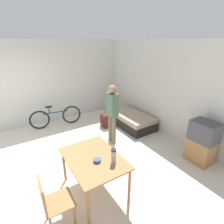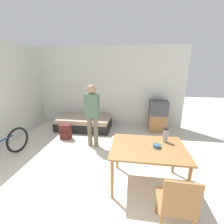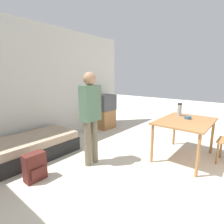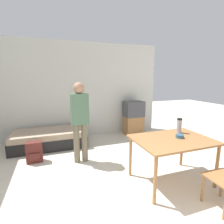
% 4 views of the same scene
% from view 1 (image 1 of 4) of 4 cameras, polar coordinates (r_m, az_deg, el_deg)
% --- Properties ---
extents(ground_plane, '(20.00, 20.00, 0.00)m').
position_cam_1_polar(ground_plane, '(4.54, -28.25, -16.54)').
color(ground_plane, beige).
extents(wall_back, '(5.54, 0.06, 2.70)m').
position_cam_1_polar(wall_back, '(5.54, 14.14, 8.02)').
color(wall_back, silver).
rests_on(wall_back, ground_plane).
extents(wall_left, '(0.06, 5.00, 2.70)m').
position_cam_1_polar(wall_left, '(6.42, -14.70, 9.85)').
color(wall_left, silver).
rests_on(wall_left, ground_plane).
extents(daybed, '(1.78, 0.88, 0.41)m').
position_cam_1_polar(daybed, '(5.93, 5.73, -2.22)').
color(daybed, black).
rests_on(daybed, ground_plane).
extents(tv, '(0.56, 0.43, 1.02)m').
position_cam_1_polar(tv, '(4.51, 27.34, -8.65)').
color(tv, '#9E6B3D').
rests_on(tv, ground_plane).
extents(dining_table, '(1.23, 0.89, 0.75)m').
position_cam_1_polar(dining_table, '(3.24, -6.03, -15.70)').
color(dining_table, '#9E6B3D').
rests_on(dining_table, ground_plane).
extents(wooden_chair, '(0.44, 0.44, 0.89)m').
position_cam_1_polar(wooden_chair, '(2.98, -19.21, -25.67)').
color(wooden_chair, '#9E6B3D').
rests_on(wooden_chair, ground_plane).
extents(bicycle, '(0.25, 1.64, 0.72)m').
position_cam_1_polar(bicycle, '(6.05, -17.82, -1.52)').
color(bicycle, black).
rests_on(bicycle, ground_plane).
extents(person_standing, '(0.34, 0.22, 1.63)m').
position_cam_1_polar(person_standing, '(4.60, 0.04, 0.51)').
color(person_standing, '#6B604C').
rests_on(person_standing, ground_plane).
extents(thermos_flask, '(0.09, 0.09, 0.27)m').
position_cam_1_polar(thermos_flask, '(2.97, 0.54, -13.98)').
color(thermos_flask, '#99999E').
rests_on(thermos_flask, dining_table).
extents(mate_bowl, '(0.13, 0.13, 0.05)m').
position_cam_1_polar(mate_bowl, '(3.07, -4.87, -15.45)').
color(mate_bowl, '#335670').
rests_on(mate_bowl, dining_table).
extents(backpack, '(0.31, 0.20, 0.43)m').
position_cam_1_polar(backpack, '(5.74, -2.41, -2.88)').
color(backpack, '#56231E').
rests_on(backpack, ground_plane).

